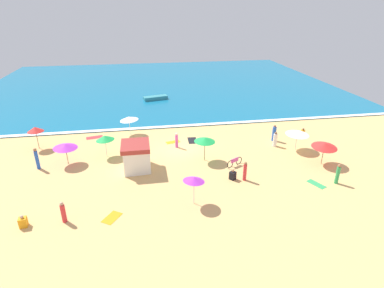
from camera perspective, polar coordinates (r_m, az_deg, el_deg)
The scene contains 29 objects.
ground_plane at distance 30.78m, azimuth -2.07°, elevation -1.00°, with size 60.00×60.00×0.00m, color #E5B26B.
ocean_water at distance 57.24m, azimuth -5.90°, elevation 10.94°, with size 60.00×44.00×0.10m, color #146B93.
wave_breaker_foam at distance 36.50m, azimuth -3.40°, elevation 3.32°, with size 57.00×0.70×0.01m, color white.
lifeguard_cabana at distance 27.09m, azimuth -10.26°, elevation -2.23°, with size 2.39×2.74×2.39m.
beach_umbrella_0 at distance 29.75m, azimuth -15.76°, elevation 1.10°, with size 2.10×2.08×2.16m.
beach_umbrella_1 at distance 27.83m, azimuth 2.37°, elevation 0.78°, with size 2.71×2.71×2.26m.
beach_umbrella_2 at distance 31.72m, azimuth 18.87°, elevation 1.95°, with size 3.12×3.12×2.00m.
beach_umbrella_3 at distance 33.85m, azimuth -26.92°, elevation 2.42°, with size 2.13×2.14×2.29m.
beach_umbrella_4 at distance 29.48m, azimuth -22.32°, elevation -0.36°, with size 2.56×2.54×1.99m.
beach_umbrella_5 at distance 29.64m, azimuth 23.23°, elevation -0.21°, with size 2.57×2.59×2.11m.
beach_umbrella_6 at distance 21.74m, azimuth 0.36°, elevation -6.51°, with size 2.18×2.18×2.25m.
beach_umbrella_7 at distance 34.35m, azimuth -11.54°, elevation 4.64°, with size 2.18×2.15×2.16m.
parked_bicycle at distance 27.80m, azimuth 7.85°, elevation -3.27°, with size 1.62×0.93×0.76m.
beachgoer_0 at distance 27.31m, azimuth 25.26°, elevation -5.03°, with size 0.42×0.42×1.71m.
beachgoer_1 at distance 36.09m, azimuth 19.75°, elevation 2.05°, with size 0.55×0.55×0.83m.
beachgoer_2 at distance 33.55m, azimuth 14.88°, elevation 1.90°, with size 0.41×0.41×1.77m.
beachgoer_3 at distance 25.53m, azimuth 9.73°, elevation -4.97°, with size 0.40×0.40×1.66m.
beachgoer_4 at distance 30.96m, azimuth -2.85°, elevation 0.69°, with size 0.33×0.33×1.57m.
beachgoer_5 at distance 25.70m, azimuth 7.50°, elevation -5.73°, with size 0.62×0.62×0.89m.
beachgoer_6 at distance 22.36m, azimuth -22.62°, elevation -11.56°, with size 0.44×0.44×1.54m.
beachgoer_7 at distance 32.32m, azimuth 15.06°, elevation 0.77°, with size 0.50×0.50×1.54m.
beachgoer_8 at distance 23.26m, azimuth -28.68°, elevation -12.48°, with size 0.53×0.53×0.87m.
beachgoer_9 at distance 29.97m, azimuth -26.67°, elevation -2.43°, with size 0.41×0.41×1.96m.
beach_towel_0 at distance 32.77m, azimuth 0.07°, elevation 0.66°, with size 0.99×1.76×0.01m.
beach_towel_1 at distance 32.45m, azimuth -3.53°, elevation 0.36°, with size 1.57×0.98×0.01m.
beach_towel_2 at distance 26.92m, azimuth 21.92°, elevation -6.86°, with size 1.21×1.64×0.01m.
beach_towel_3 at distance 35.15m, azimuth -17.51°, elevation 1.17°, with size 1.85×1.14×0.01m.
beach_towel_4 at distance 22.14m, azimuth -14.53°, elevation -13.00°, with size 1.45×1.61×0.01m.
small_boat_0 at distance 47.29m, azimuth -6.76°, elevation 8.44°, with size 3.73×1.97×0.53m.
Camera 1 is at (-3.53, -27.62, 13.13)m, focal length 28.96 mm.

